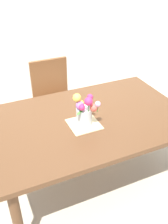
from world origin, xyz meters
The scene contains 6 objects.
ground_plane centered at (0.00, 0.00, 0.00)m, with size 12.00×12.00×0.00m, color #B7AD99.
back_wall centered at (0.00, 1.60, 1.40)m, with size 7.00×0.10×2.80m, color silver.
dining_table centered at (0.00, 0.00, 0.65)m, with size 1.64×1.05×0.72m.
chair_far centered at (-0.04, 0.87, 0.52)m, with size 0.42×0.42×0.90m.
placemat centered at (-0.08, -0.07, 0.73)m, with size 0.24×0.24×0.01m, color #CCB789.
flower_vase centered at (-0.08, -0.08, 0.86)m, with size 0.19×0.18×0.27m.
Camera 1 is at (-0.76, -1.60, 1.91)m, focal length 41.11 mm.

